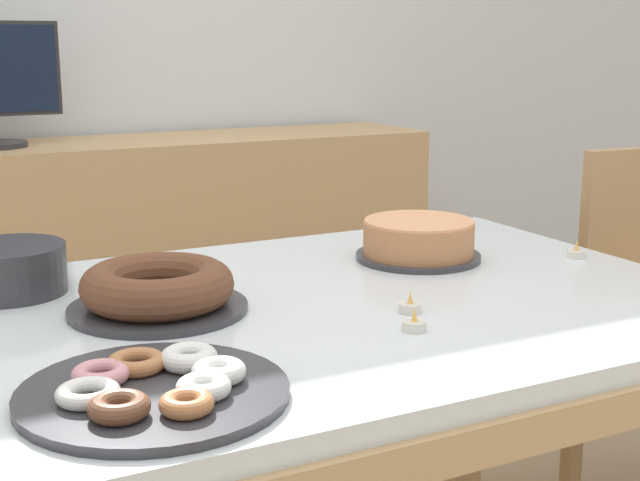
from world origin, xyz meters
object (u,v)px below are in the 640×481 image
pastry_platter (154,388)px  tealight_left_edge (410,307)px  tealight_near_cakes (576,253)px  cake_chocolate_round (418,240)px  cake_golden_bundt (158,290)px  tealight_centre (414,324)px  plate_stack (8,269)px

pastry_platter → tealight_left_edge: size_ratio=8.89×
pastry_platter → tealight_near_cakes: 1.08m
cake_chocolate_round → cake_golden_bundt: (-0.60, -0.11, -0.00)m
pastry_platter → tealight_centre: pastry_platter is taller
cake_chocolate_round → tealight_left_edge: 0.38m
tealight_near_cakes → cake_chocolate_round: bearing=154.9°
pastry_platter → plate_stack: size_ratio=1.69×
cake_chocolate_round → plate_stack: 0.82m
cake_chocolate_round → cake_golden_bundt: size_ratio=0.86×
tealight_near_cakes → tealight_left_edge: bearing=-162.5°
cake_chocolate_round → cake_golden_bundt: 0.61m
cake_golden_bundt → tealight_near_cakes: (0.91, -0.04, -0.03)m
pastry_platter → cake_chocolate_round: bearing=33.2°
pastry_platter → tealight_centre: (0.45, 0.08, -0.00)m
tealight_centre → cake_chocolate_round: bearing=55.8°
cake_chocolate_round → pastry_platter: size_ratio=0.74×
cake_golden_bundt → tealight_centre: size_ratio=7.67×
cake_golden_bundt → plate_stack: size_ratio=1.46×
plate_stack → tealight_centre: size_ratio=5.25×
tealight_left_edge → tealight_near_cakes: size_ratio=1.00×
plate_stack → tealight_near_cakes: plate_stack is taller
cake_chocolate_round → tealight_near_cakes: cake_chocolate_round is taller
cake_chocolate_round → plate_stack: size_ratio=1.26×
pastry_platter → plate_stack: 0.61m
cake_chocolate_round → tealight_centre: size_ratio=6.60×
plate_stack → tealight_centre: bearing=-43.9°
cake_chocolate_round → pastry_platter: (-0.72, -0.47, -0.03)m
cake_golden_bundt → tealight_left_edge: (0.38, -0.20, -0.03)m
cake_golden_bundt → tealight_left_edge: cake_golden_bundt is taller
cake_golden_bundt → tealight_centre: 0.44m
pastry_platter → cake_golden_bundt: bearing=72.0°
pastry_platter → tealight_left_edge: pastry_platter is taller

